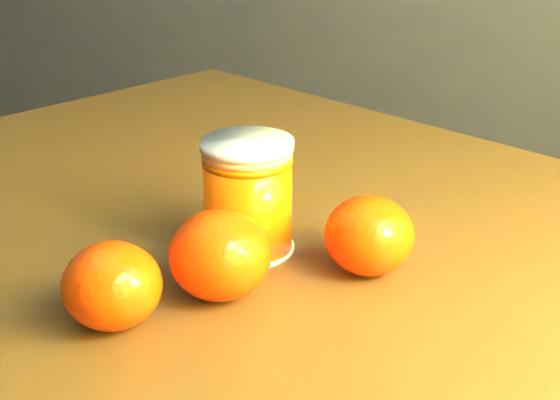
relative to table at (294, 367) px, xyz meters
The scene contains 6 objects.
kitchen_counter 1.77m from the table, 125.72° to the left, with size 3.15×0.60×0.90m, color #4F4E53.
table is the anchor object (origin of this frame).
juice_glass 0.15m from the table, behind, with size 0.07×0.07×0.09m.
orange_front 0.15m from the table, 101.91° to the right, with size 0.07×0.07×0.07m, color #FF3D05.
orange_back 0.14m from the table, 21.33° to the left, with size 0.07×0.07×0.06m, color #FF3D05.
orange_extra 0.20m from the table, 108.69° to the right, with size 0.07×0.07×0.06m, color #FF3D05.
Camera 1 is at (1.33, -0.43, 1.08)m, focal length 50.00 mm.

